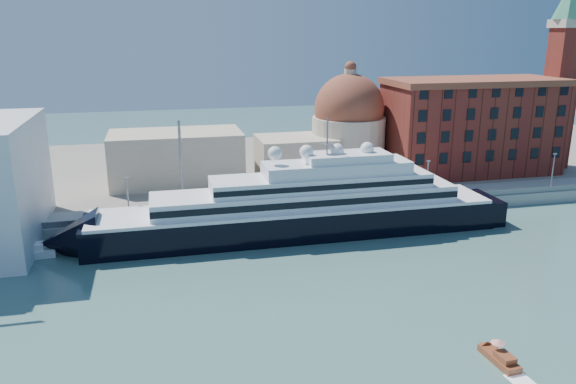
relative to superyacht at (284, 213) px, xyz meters
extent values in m
plane|color=#3A6564|center=(2.46, -23.00, -4.36)|extent=(400.00, 400.00, 0.00)
cube|color=gray|center=(2.46, 11.00, -3.11)|extent=(180.00, 10.00, 2.50)
cube|color=slate|center=(2.46, 52.00, -3.36)|extent=(260.00, 72.00, 2.00)
cube|color=slate|center=(2.46, 6.50, -1.26)|extent=(180.00, 0.10, 1.20)
cube|color=black|center=(2.30, 0.00, -2.25)|extent=(75.00, 11.54, 6.25)
cone|color=black|center=(-37.12, 0.00, -2.25)|extent=(9.62, 11.54, 11.54)
cube|color=black|center=(39.81, 0.00, -2.44)|extent=(5.77, 10.58, 5.77)
cube|color=white|center=(2.30, 0.00, 1.12)|extent=(73.08, 11.73, 0.58)
cube|color=white|center=(4.23, 0.00, 2.85)|extent=(55.77, 9.62, 2.88)
cube|color=black|center=(4.23, -4.80, 2.85)|extent=(55.77, 0.15, 1.15)
cube|color=white|center=(7.11, 0.00, 5.54)|extent=(40.39, 8.65, 2.50)
cube|color=white|center=(10.00, 0.00, 7.94)|extent=(26.92, 7.69, 2.31)
cube|color=white|center=(11.92, 0.00, 9.87)|extent=(15.39, 6.73, 1.54)
cylinder|color=slate|center=(8.07, 0.00, 13.91)|extent=(0.29, 0.29, 6.73)
sphere|color=white|center=(-1.54, 0.00, 11.21)|extent=(2.50, 2.50, 2.50)
sphere|color=white|center=(4.23, 0.00, 11.21)|extent=(2.50, 2.50, 2.50)
sphere|color=white|center=(10.00, 0.00, 11.21)|extent=(2.50, 2.50, 2.50)
sphere|color=white|center=(15.77, 0.00, 11.21)|extent=(2.50, 2.50, 2.50)
cube|color=white|center=(-44.92, -0.33, -3.82)|extent=(11.19, 4.83, 1.45)
cube|color=white|center=(-43.13, -0.12, -2.65)|extent=(3.85, 2.66, 1.09)
cube|color=brown|center=(14.88, -45.65, -4.04)|extent=(2.23, 5.75, 0.94)
cube|color=brown|center=(14.94, -46.59, -3.24)|extent=(1.65, 2.44, 0.75)
cylinder|color=slate|center=(14.86, -45.18, -2.86)|extent=(0.06, 0.06, 1.50)
cone|color=red|center=(14.86, -45.18, -2.01)|extent=(1.69, 1.69, 0.38)
cube|color=maroon|center=(54.46, 29.00, 8.64)|extent=(42.00, 18.00, 22.00)
cube|color=brown|center=(54.46, 29.00, 20.14)|extent=(43.00, 19.00, 1.50)
cube|color=maroon|center=(78.46, 29.00, 15.14)|extent=(6.00, 6.00, 35.00)
cube|color=beige|center=(78.46, 29.00, 33.64)|extent=(7.00, 7.00, 2.00)
cylinder|color=beige|center=(24.46, 35.00, 4.64)|extent=(18.00, 18.00, 14.00)
sphere|color=brown|center=(24.46, 35.00, 13.64)|extent=(17.00, 17.00, 17.00)
cylinder|color=beige|center=(24.46, 35.00, 21.64)|extent=(3.00, 3.00, 3.00)
cube|color=beige|center=(10.46, 33.00, 2.64)|extent=(18.00, 14.00, 10.00)
cube|color=beige|center=(-17.54, 35.00, 3.64)|extent=(30.00, 16.00, 12.00)
cylinder|color=slate|center=(-27.54, 8.00, 2.14)|extent=(0.24, 0.24, 8.00)
cube|color=slate|center=(-27.54, 8.00, 6.24)|extent=(0.80, 0.30, 0.25)
cylinder|color=slate|center=(2.46, 8.00, 2.14)|extent=(0.24, 0.24, 8.00)
cube|color=slate|center=(2.46, 8.00, 6.24)|extent=(0.80, 0.30, 0.25)
cylinder|color=slate|center=(32.46, 8.00, 2.14)|extent=(0.24, 0.24, 8.00)
cube|color=slate|center=(32.46, 8.00, 6.24)|extent=(0.80, 0.30, 0.25)
cylinder|color=slate|center=(62.46, 8.00, 2.14)|extent=(0.24, 0.24, 8.00)
cube|color=slate|center=(62.46, 8.00, 6.24)|extent=(0.80, 0.30, 0.25)
cylinder|color=slate|center=(-17.54, 10.00, 7.14)|extent=(0.50, 0.50, 18.00)
camera|label=1|loc=(-21.54, -94.85, 32.21)|focal=35.00mm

